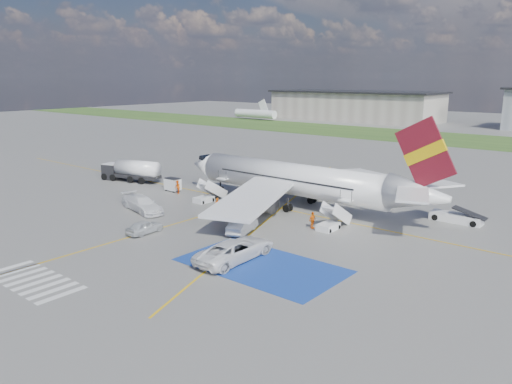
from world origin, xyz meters
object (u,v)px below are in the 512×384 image
(van_white_a, at_px, (236,246))
(car_silver_b, at_px, (242,225))
(fuel_tanker, at_px, (131,172))
(van_white_b, at_px, (142,201))
(car_silver_a, at_px, (145,227))
(belt_loader, at_px, (457,218))
(airliner, at_px, (301,180))
(gpu_cart, at_px, (173,185))

(van_white_a, bearing_deg, car_silver_b, -55.20)
(fuel_tanker, bearing_deg, van_white_b, -47.54)
(fuel_tanker, xyz_separation_m, car_silver_b, (30.18, -8.66, -0.58))
(car_silver_a, relative_size, car_silver_b, 0.84)
(belt_loader, bearing_deg, car_silver_a, -134.00)
(van_white_b, bearing_deg, airliner, -32.11)
(car_silver_a, bearing_deg, van_white_b, -40.05)
(car_silver_b, bearing_deg, car_silver_a, 22.18)
(car_silver_a, bearing_deg, gpu_cart, -53.30)
(belt_loader, bearing_deg, airliner, -161.57)
(airliner, height_order, fuel_tanker, airliner)
(airliner, relative_size, van_white_b, 6.14)
(van_white_a, bearing_deg, gpu_cart, -32.16)
(gpu_cart, relative_size, belt_loader, 0.38)
(airliner, height_order, car_silver_b, airliner)
(fuel_tanker, xyz_separation_m, car_silver_a, (22.62, -15.19, -0.68))
(van_white_b, bearing_deg, car_silver_b, -72.04)
(belt_loader, height_order, car_silver_b, belt_loader)
(car_silver_b, distance_m, van_white_a, 7.70)
(van_white_a, bearing_deg, fuel_tanker, -25.14)
(airliner, height_order, belt_loader, airliner)
(gpu_cart, relative_size, van_white_b, 0.37)
(fuel_tanker, distance_m, car_silver_b, 31.41)
(airliner, relative_size, gpu_cart, 16.40)
(car_silver_a, bearing_deg, van_white_a, 177.98)
(airliner, xyz_separation_m, van_white_a, (5.85, -18.36, -2.17))
(airliner, bearing_deg, car_silver_a, -108.65)
(belt_loader, distance_m, car_silver_b, 23.88)
(fuel_tanker, bearing_deg, belt_loader, -3.25)
(fuel_tanker, relative_size, gpu_cart, 4.42)
(fuel_tanker, relative_size, car_silver_a, 2.43)
(gpu_cart, bearing_deg, car_silver_b, -21.93)
(fuel_tanker, height_order, car_silver_b, fuel_tanker)
(airliner, xyz_separation_m, car_silver_a, (-6.32, -18.74, -2.70))
(car_silver_a, xyz_separation_m, van_white_a, (12.17, 0.38, 0.53))
(gpu_cart, xyz_separation_m, car_silver_a, (12.57, -14.71, -0.14))
(fuel_tanker, bearing_deg, gpu_cart, -17.58)
(car_silver_a, height_order, van_white_b, van_white_b)
(car_silver_a, bearing_deg, fuel_tanker, -37.70)
(fuel_tanker, bearing_deg, airliner, -7.84)
(fuel_tanker, xyz_separation_m, belt_loader, (45.82, 9.39, -0.94))
(gpu_cart, height_order, car_silver_a, gpu_cart)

